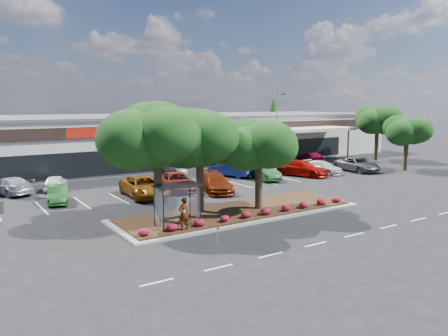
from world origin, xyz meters
TOP-DOWN VIEW (x-y plane):
  - ground at (0.00, 0.00)m, footprint 160.00×160.00m
  - retail_store at (0.06, 33.91)m, footprint 80.40×25.20m
  - landscape_island at (-2.00, 4.00)m, footprint 18.00×6.00m
  - lane_markings at (-0.14, 10.42)m, footprint 33.12×20.06m
  - shrub_row at (-2.00, 1.90)m, footprint 17.00×0.80m
  - bus_shelter at (-7.50, 2.95)m, footprint 2.75×1.55m
  - island_tree_west at (-8.00, 4.50)m, footprint 7.20×7.20m
  - island_tree_mid at (-4.50, 5.20)m, footprint 6.60×6.60m
  - island_tree_east at (-0.50, 3.70)m, footprint 5.80×5.80m
  - tree_east_near at (26.00, 10.00)m, footprint 5.60×5.60m
  - tree_east_far at (31.00, 18.00)m, footprint 6.40×6.40m
  - conifer_north_east at (34.00, 44.00)m, footprint 3.96×3.96m
  - person_waiting at (-7.61, 1.76)m, footprint 0.76×0.54m
  - light_pole at (16.72, 22.20)m, footprint 1.43×0.50m
  - survey_stake at (-6.97, -1.00)m, footprint 0.07×0.14m
  - car_1 at (-12.08, 14.57)m, footprint 2.26×4.40m
  - car_2 at (-5.46, 12.95)m, footprint 3.24×6.31m
  - car_3 at (-1.95, 13.86)m, footprint 3.88×6.26m
  - car_4 at (0.64, 11.43)m, footprint 3.69×5.96m
  - car_5 at (8.29, 14.03)m, footprint 2.92×5.14m
  - car_6 at (13.07, 13.69)m, footprint 4.32×6.23m
  - car_7 at (16.14, 13.60)m, footprint 2.68×5.08m
  - car_8 at (20.67, 12.57)m, footprint 2.93×5.78m
  - car_9 at (-14.77, 20.25)m, footprint 3.72×5.59m
  - car_10 at (-11.07, 19.94)m, footprint 2.99×4.37m
  - car_11 at (-0.83, 17.59)m, footprint 3.15×4.87m
  - car_12 at (1.89, 22.43)m, footprint 2.01×4.83m
  - car_13 at (6.45, 17.51)m, footprint 3.48×5.45m
  - car_14 at (11.46, 18.94)m, footprint 3.15×6.10m
  - car_15 at (8.81, 22.29)m, footprint 4.34×5.74m
  - car_16 at (14.07, 18.43)m, footprint 3.88×5.34m
  - car_17 at (20.33, 19.76)m, footprint 4.03×5.89m

SIDE VIEW (x-z plane):
  - ground at x=0.00m, z-range 0.00..0.00m
  - lane_markings at x=-0.14m, z-range 0.00..0.01m
  - landscape_island at x=-2.00m, z-range -0.01..0.25m
  - shrub_row at x=-2.00m, z-range 0.26..0.76m
  - survey_stake at x=-6.97m, z-range 0.14..1.14m
  - car_10 at x=-11.07m, z-range 0.00..1.38m
  - car_1 at x=-12.08m, z-range 0.00..1.38m
  - car_12 at x=1.89m, z-range 0.00..1.39m
  - car_7 at x=16.14m, z-range 0.00..1.40m
  - car_15 at x=8.81m, z-range 0.00..1.45m
  - car_9 at x=-14.77m, z-range 0.00..1.50m
  - car_11 at x=-0.83m, z-range 0.00..1.54m
  - car_8 at x=20.67m, z-range 0.00..1.56m
  - car_17 at x=20.33m, z-range 0.00..1.59m
  - car_5 at x=8.29m, z-range 0.00..1.60m
  - car_4 at x=0.64m, z-range 0.00..1.61m
  - car_3 at x=-1.95m, z-range 0.00..1.62m
  - car_6 at x=13.07m, z-range 0.00..1.68m
  - car_16 at x=14.07m, z-range 0.00..1.69m
  - car_14 at x=11.46m, z-range 0.00..1.69m
  - car_13 at x=6.45m, z-range 0.00..1.70m
  - car_2 at x=-5.46m, z-range 0.00..1.70m
  - person_waiting at x=-7.61m, z-range 0.26..2.22m
  - bus_shelter at x=-7.50m, z-range 1.01..3.60m
  - retail_store at x=0.06m, z-range 0.03..6.28m
  - tree_east_near at x=26.00m, z-range 0.00..6.51m
  - island_tree_east at x=-0.50m, z-range 0.26..6.76m
  - tree_east_far at x=31.00m, z-range 0.00..7.62m
  - island_tree_mid at x=-4.50m, z-range 0.26..7.58m
  - light_pole at x=16.72m, z-range -0.54..8.65m
  - island_tree_west at x=-8.00m, z-range 0.26..8.15m
  - conifer_north_east at x=34.00m, z-range 0.00..9.00m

